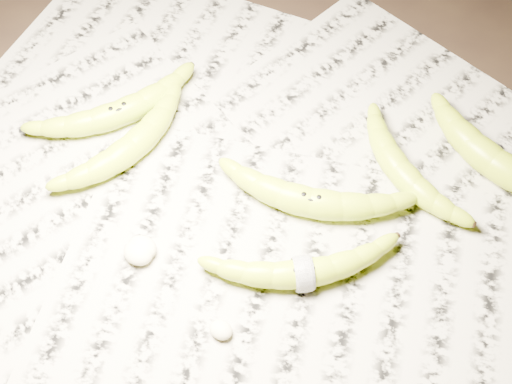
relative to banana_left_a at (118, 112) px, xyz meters
The scene contains 12 objects.
ground 0.22m from the banana_left_a, 13.57° to the right, with size 3.00×3.00×0.00m, color black.
newspaper_patch 0.20m from the banana_left_a, ahead, with size 0.90×0.70×0.01m, color #A7A28F.
banana_left_a is the anchor object (origin of this frame).
banana_left_b 0.06m from the banana_left_a, 37.54° to the right, with size 0.18×0.06×0.04m, color #ACBE17, non-canonical shape.
banana_center 0.27m from the banana_left_a, ahead, with size 0.20×0.06×0.04m, color #ACBE17, non-canonical shape.
banana_taped 0.32m from the banana_left_a, 15.64° to the right, with size 0.20×0.05×0.03m, color #ACBE17, non-canonical shape.
banana_upper_a 0.36m from the banana_left_a, 15.23° to the left, with size 0.17×0.05×0.03m, color #ACBE17, non-canonical shape.
banana_upper_b 0.47m from the banana_left_a, 19.66° to the left, with size 0.20×0.07×0.04m, color #ACBE17, non-canonical shape.
measuring_tape 0.32m from the banana_left_a, 15.64° to the right, with size 0.04×0.04×0.00m, color white.
flesh_chunk_a 0.20m from the banana_left_a, 48.67° to the right, with size 0.03×0.03×0.02m, color beige.
flesh_chunk_b 0.20m from the banana_left_a, 47.12° to the right, with size 0.03×0.03×0.02m, color beige.
flesh_chunk_c 0.32m from the banana_left_a, 35.10° to the right, with size 0.03×0.02×0.01m, color beige.
Camera 1 is at (0.23, -0.37, 0.72)m, focal length 50.00 mm.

